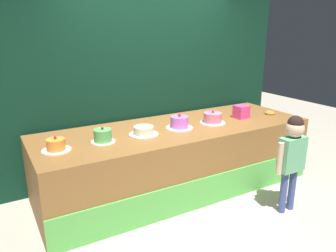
# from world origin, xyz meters

# --- Properties ---
(ground_plane) EXTENTS (12.00, 12.00, 0.00)m
(ground_plane) POSITION_xyz_m (0.00, 0.00, 0.00)
(ground_plane) COLOR #BCB29E
(stage_platform) EXTENTS (3.51, 1.21, 0.83)m
(stage_platform) POSITION_xyz_m (0.00, 0.59, 0.41)
(stage_platform) COLOR brown
(stage_platform) RESTS_ON ground_plane
(curtain_backdrop) EXTENTS (4.26, 0.08, 3.02)m
(curtain_backdrop) POSITION_xyz_m (0.00, 1.29, 1.51)
(curtain_backdrop) COLOR black
(curtain_backdrop) RESTS_ON ground_plane
(child_figure) EXTENTS (0.44, 0.20, 1.13)m
(child_figure) POSITION_xyz_m (0.79, -0.54, 0.73)
(child_figure) COLOR #3F4C8C
(child_figure) RESTS_ON ground_plane
(pink_box) EXTENTS (0.19, 0.17, 0.17)m
(pink_box) POSITION_xyz_m (0.99, 0.51, 0.92)
(pink_box) COLOR #EA3E86
(pink_box) RESTS_ON stage_platform
(donut) EXTENTS (0.14, 0.14, 0.04)m
(donut) POSITION_xyz_m (1.49, 0.45, 0.85)
(donut) COLOR orange
(donut) RESTS_ON stage_platform
(cake_far_left) EXTENTS (0.29, 0.29, 0.15)m
(cake_far_left) POSITION_xyz_m (-1.49, 0.49, 0.89)
(cake_far_left) COLOR white
(cake_far_left) RESTS_ON stage_platform
(cake_left) EXTENTS (0.27, 0.27, 0.18)m
(cake_left) POSITION_xyz_m (-0.99, 0.50, 0.90)
(cake_left) COLOR white
(cake_left) RESTS_ON stage_platform
(cake_center) EXTENTS (0.35, 0.35, 0.10)m
(cake_center) POSITION_xyz_m (-0.50, 0.52, 0.88)
(cake_center) COLOR silver
(cake_center) RESTS_ON stage_platform
(cake_right) EXTENTS (0.34, 0.34, 0.19)m
(cake_right) POSITION_xyz_m (0.00, 0.53, 0.90)
(cake_right) COLOR white
(cake_right) RESTS_ON stage_platform
(cake_far_right) EXTENTS (0.33, 0.33, 0.17)m
(cake_far_right) POSITION_xyz_m (0.50, 0.50, 0.90)
(cake_far_right) COLOR white
(cake_far_right) RESTS_ON stage_platform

